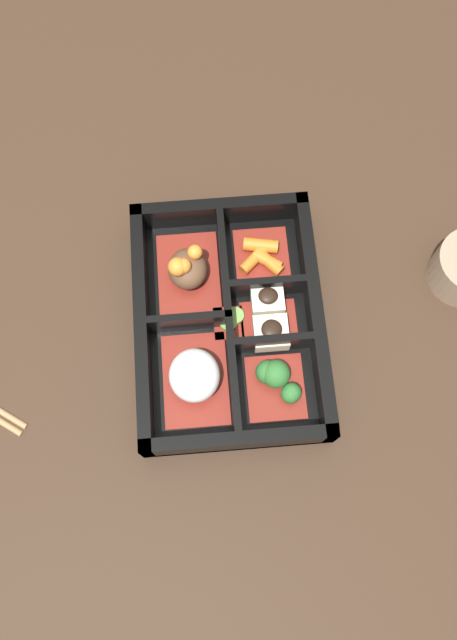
% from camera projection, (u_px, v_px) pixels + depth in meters
% --- Properties ---
extents(ground_plane, '(3.00, 3.00, 0.00)m').
position_uv_depth(ground_plane, '(228.00, 327.00, 0.72)').
color(ground_plane, '#382619').
extents(bento_base, '(0.28, 0.21, 0.01)m').
position_uv_depth(bento_base, '(228.00, 325.00, 0.72)').
color(bento_base, black).
rests_on(bento_base, ground_plane).
extents(bento_rim, '(0.28, 0.21, 0.05)m').
position_uv_depth(bento_rim, '(230.00, 320.00, 0.70)').
color(bento_rim, black).
rests_on(bento_rim, ground_plane).
extents(bowl_rice, '(0.11, 0.07, 0.05)m').
position_uv_depth(bowl_rice, '(195.00, 376.00, 0.67)').
color(bowl_rice, maroon).
rests_on(bowl_rice, bento_base).
extents(bowl_stew, '(0.11, 0.07, 0.05)m').
position_uv_depth(bowl_stew, '(187.00, 270.00, 0.71)').
color(bowl_stew, maroon).
rests_on(bowl_stew, bento_base).
extents(bowl_greens, '(0.07, 0.06, 0.04)m').
position_uv_depth(bowl_greens, '(277.00, 381.00, 0.68)').
color(bowl_greens, maroon).
rests_on(bowl_greens, bento_base).
extents(bowl_tofu, '(0.07, 0.06, 0.03)m').
position_uv_depth(bowl_tofu, '(269.00, 318.00, 0.70)').
color(bowl_tofu, maroon).
rests_on(bowl_tofu, bento_base).
extents(bowl_carrots, '(0.07, 0.06, 0.02)m').
position_uv_depth(bowl_carrots, '(262.00, 256.00, 0.73)').
color(bowl_carrots, maroon).
rests_on(bowl_carrots, bento_base).
extents(bowl_pickles, '(0.04, 0.03, 0.01)m').
position_uv_depth(bowl_pickles, '(232.00, 320.00, 0.71)').
color(bowl_pickles, maroon).
rests_on(bowl_pickles, bento_base).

